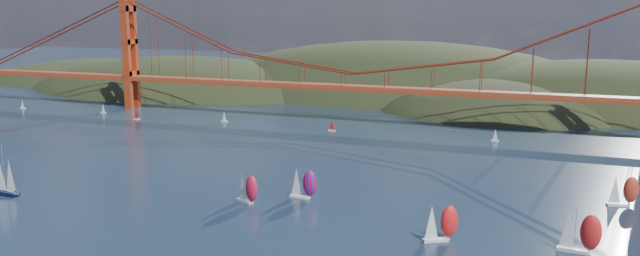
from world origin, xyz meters
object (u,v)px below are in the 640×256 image
(sloop_navy, at_px, (2,173))
(racer_rwb, at_px, (303,183))
(racer_3, at_px, (623,190))
(racer_1, at_px, (440,223))
(racer_2, at_px, (579,232))
(racer_0, at_px, (247,188))

(sloop_navy, height_order, racer_rwb, sloop_navy)
(racer_rwb, bearing_deg, racer_3, 23.76)
(sloop_navy, height_order, racer_1, sloop_navy)
(sloop_navy, xyz_separation_m, racer_1, (117.76, 7.53, -1.93))
(sloop_navy, relative_size, racer_3, 1.58)
(racer_2, bearing_deg, racer_0, -179.36)
(sloop_navy, xyz_separation_m, racer_rwb, (77.78, 26.10, -1.95))
(racer_2, relative_size, racer_rwb, 1.08)
(racer_3, bearing_deg, racer_1, -149.51)
(racer_3, xyz_separation_m, racer_rwb, (-79.22, -23.37, 0.05))
(sloop_navy, bearing_deg, racer_2, 7.01)
(sloop_navy, distance_m, racer_0, 67.91)
(racer_0, height_order, racer_2, racer_2)
(racer_0, bearing_deg, racer_3, 44.33)
(racer_0, relative_size, racer_1, 0.98)
(racer_0, xyz_separation_m, racer_2, (80.03, -5.76, 0.41))
(sloop_navy, distance_m, racer_3, 164.63)
(racer_0, height_order, racer_3, same)
(sloop_navy, height_order, racer_3, sloop_navy)
(racer_0, xyz_separation_m, racer_rwb, (12.09, 9.01, 0.05))
(racer_1, bearing_deg, racer_2, -23.54)
(racer_1, bearing_deg, racer_3, 15.62)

